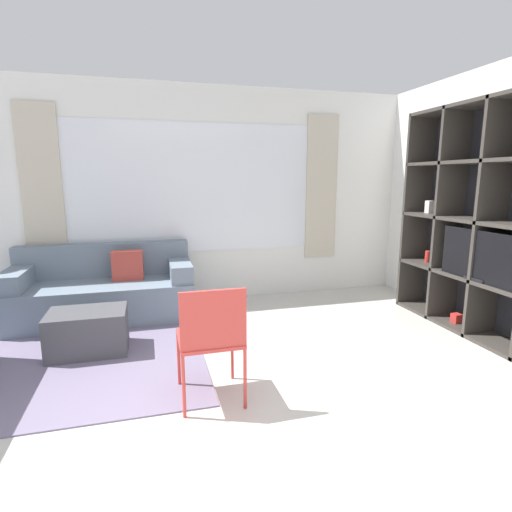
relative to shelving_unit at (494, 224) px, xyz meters
The scene contains 8 objects.
ground_plane 3.21m from the shelving_unit, 152.32° to the right, with size 16.00×16.00×0.00m, color beige.
wall_back 3.34m from the shelving_unit, 142.91° to the left, with size 6.84×0.11×2.70m.
wall_right 0.41m from the shelving_unit, 55.69° to the left, with size 0.07×4.57×2.70m, color white.
area_rug 4.35m from the shelving_unit, behind, with size 2.74×2.17×0.01m, color slate.
shelving_unit is the anchor object (origin of this frame).
couch_main 4.14m from the shelving_unit, 157.49° to the left, with size 1.94×0.83×0.82m.
ottoman 3.96m from the shelving_unit, behind, with size 0.68×0.46×0.40m.
folding_chair 2.96m from the shelving_unit, 169.46° to the right, with size 0.44×0.46×0.86m.
Camera 1 is at (-0.56, -1.72, 1.57)m, focal length 28.00 mm.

